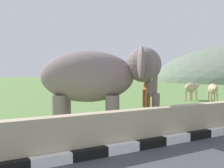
{
  "coord_description": "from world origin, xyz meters",
  "views": [
    {
      "loc": [
        -2.64,
        -1.7,
        1.99
      ],
      "look_at": [
        1.94,
        5.85,
        1.6
      ],
      "focal_mm": 43.72,
      "sensor_mm": 36.0,
      "label": 1
    }
  ],
  "objects_px": {
    "cow_near": "(213,89)",
    "cow_mid": "(191,88)",
    "person_handler": "(147,103)",
    "elephant": "(98,77)"
  },
  "relations": [
    {
      "from": "cow_near",
      "to": "cow_mid",
      "type": "bearing_deg",
      "value": 90.72
    },
    {
      "from": "person_handler",
      "to": "elephant",
      "type": "bearing_deg",
      "value": 156.53
    },
    {
      "from": "elephant",
      "to": "person_handler",
      "type": "bearing_deg",
      "value": -23.47
    },
    {
      "from": "person_handler",
      "to": "cow_mid",
      "type": "height_order",
      "value": "person_handler"
    },
    {
      "from": "person_handler",
      "to": "cow_near",
      "type": "distance_m",
      "value": 10.04
    },
    {
      "from": "cow_near",
      "to": "person_handler",
      "type": "bearing_deg",
      "value": -153.79
    },
    {
      "from": "cow_mid",
      "to": "person_handler",
      "type": "bearing_deg",
      "value": -145.24
    },
    {
      "from": "person_handler",
      "to": "cow_mid",
      "type": "relative_size",
      "value": 0.86
    },
    {
      "from": "elephant",
      "to": "cow_mid",
      "type": "height_order",
      "value": "elephant"
    },
    {
      "from": "cow_mid",
      "to": "cow_near",
      "type": "bearing_deg",
      "value": -89.28
    }
  ]
}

